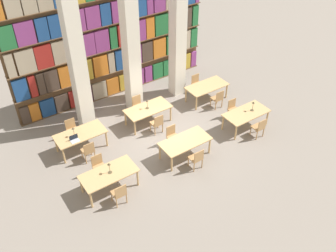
{
  "coord_description": "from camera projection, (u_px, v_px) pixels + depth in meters",
  "views": [
    {
      "loc": [
        -6.3,
        -9.42,
        9.5
      ],
      "look_at": [
        0.0,
        -0.12,
        0.66
      ],
      "focal_mm": 40.0,
      "sensor_mm": 36.0,
      "label": 1
    }
  ],
  "objects": [
    {
      "name": "ground_plane",
      "position": [
        166.0,
        138.0,
        14.78
      ],
      "size": [
        40.0,
        40.0,
        0.0
      ],
      "primitive_type": "plane",
      "color": "gray"
    },
    {
      "name": "bookshelf_bank",
      "position": [
        113.0,
        38.0,
        15.76
      ],
      "size": [
        9.06,
        0.35,
        5.5
      ],
      "color": "brown",
      "rests_on": "ground_plane"
    },
    {
      "name": "pillar_left",
      "position": [
        77.0,
        60.0,
        13.55
      ],
      "size": [
        0.56,
        0.56,
        6.0
      ],
      "color": "silver",
      "rests_on": "ground_plane"
    },
    {
      "name": "pillar_center",
      "position": [
        131.0,
        45.0,
        14.54
      ],
      "size": [
        0.56,
        0.56,
        6.0
      ],
      "color": "silver",
      "rests_on": "ground_plane"
    },
    {
      "name": "pillar_right",
      "position": [
        178.0,
        31.0,
        15.53
      ],
      "size": [
        0.56,
        0.56,
        6.0
      ],
      "color": "silver",
      "rests_on": "ground_plane"
    },
    {
      "name": "reading_table_0",
      "position": [
        109.0,
        175.0,
        12.27
      ],
      "size": [
        1.87,
        0.93,
        0.73
      ],
      "color": "tan",
      "rests_on": "ground_plane"
    },
    {
      "name": "chair_0",
      "position": [
        119.0,
        193.0,
        11.89
      ],
      "size": [
        0.42,
        0.4,
        0.87
      ],
      "color": "tan",
      "rests_on": "ground_plane"
    },
    {
      "name": "chair_1",
      "position": [
        99.0,
        166.0,
        12.86
      ],
      "size": [
        0.42,
        0.4,
        0.87
      ],
      "rotation": [
        0.0,
        0.0,
        3.14
      ],
      "color": "tan",
      "rests_on": "ground_plane"
    },
    {
      "name": "desk_lamp_0",
      "position": [
        109.0,
        166.0,
        12.07
      ],
      "size": [
        0.14,
        0.14,
        0.42
      ],
      "color": "brown",
      "rests_on": "reading_table_0"
    },
    {
      "name": "reading_table_1",
      "position": [
        185.0,
        142.0,
        13.55
      ],
      "size": [
        1.87,
        0.93,
        0.73
      ],
      "color": "tan",
      "rests_on": "ground_plane"
    },
    {
      "name": "chair_2",
      "position": [
        197.0,
        158.0,
        13.16
      ],
      "size": [
        0.42,
        0.4,
        0.87
      ],
      "color": "tan",
      "rests_on": "ground_plane"
    },
    {
      "name": "chair_3",
      "position": [
        173.0,
        136.0,
        14.14
      ],
      "size": [
        0.42,
        0.4,
        0.87
      ],
      "rotation": [
        0.0,
        0.0,
        3.14
      ],
      "color": "tan",
      "rests_on": "ground_plane"
    },
    {
      "name": "reading_table_2",
      "position": [
        246.0,
        114.0,
        14.91
      ],
      "size": [
        1.87,
        0.93,
        0.73
      ],
      "color": "tan",
      "rests_on": "ground_plane"
    },
    {
      "name": "chair_4",
      "position": [
        259.0,
        127.0,
        14.55
      ],
      "size": [
        0.42,
        0.4,
        0.87
      ],
      "color": "tan",
      "rests_on": "ground_plane"
    },
    {
      "name": "chair_5",
      "position": [
        233.0,
        109.0,
        15.52
      ],
      "size": [
        0.42,
        0.4,
        0.87
      ],
      "rotation": [
        0.0,
        0.0,
        3.14
      ],
      "color": "tan",
      "rests_on": "ground_plane"
    },
    {
      "name": "desk_lamp_1",
      "position": [
        253.0,
        105.0,
        14.81
      ],
      "size": [
        0.14,
        0.14,
        0.42
      ],
      "color": "brown",
      "rests_on": "reading_table_2"
    },
    {
      "name": "reading_table_3",
      "position": [
        80.0,
        135.0,
        13.87
      ],
      "size": [
        1.87,
        0.93,
        0.73
      ],
      "color": "tan",
      "rests_on": "ground_plane"
    },
    {
      "name": "chair_6",
      "position": [
        88.0,
        150.0,
        13.48
      ],
      "size": [
        0.42,
        0.4,
        0.87
      ],
      "color": "tan",
      "rests_on": "ground_plane"
    },
    {
      "name": "chair_7",
      "position": [
        72.0,
        129.0,
        14.45
      ],
      "size": [
        0.42,
        0.4,
        0.87
      ],
      "rotation": [
        0.0,
        0.0,
        3.14
      ],
      "color": "tan",
      "rests_on": "ground_plane"
    },
    {
      "name": "desk_lamp_2",
      "position": [
        73.0,
        130.0,
        13.55
      ],
      "size": [
        0.14,
        0.14,
        0.4
      ],
      "color": "brown",
      "rests_on": "reading_table_3"
    },
    {
      "name": "laptop",
      "position": [
        75.0,
        140.0,
        13.49
      ],
      "size": [
        0.32,
        0.22,
        0.21
      ],
      "color": "silver",
      "rests_on": "reading_table_3"
    },
    {
      "name": "reading_table_4",
      "position": [
        148.0,
        110.0,
        15.14
      ],
      "size": [
        1.87,
        0.93,
        0.73
      ],
      "color": "tan",
      "rests_on": "ground_plane"
    },
    {
      "name": "chair_8",
      "position": [
        157.0,
        123.0,
        14.75
      ],
      "size": [
        0.42,
        0.4,
        0.87
      ],
      "color": "tan",
      "rests_on": "ground_plane"
    },
    {
      "name": "chair_9",
      "position": [
        138.0,
        105.0,
        15.73
      ],
      "size": [
        0.42,
        0.4,
        0.87
      ],
      "rotation": [
        0.0,
        0.0,
        3.14
      ],
      "color": "tan",
      "rests_on": "ground_plane"
    },
    {
      "name": "desk_lamp_3",
      "position": [
        147.0,
        103.0,
        14.93
      ],
      "size": [
        0.14,
        0.14,
        0.4
      ],
      "color": "brown",
      "rests_on": "reading_table_4"
    },
    {
      "name": "reading_table_5",
      "position": [
        207.0,
        87.0,
        16.49
      ],
      "size": [
        1.87,
        0.93,
        0.73
      ],
      "color": "tan",
      "rests_on": "ground_plane"
    },
    {
      "name": "chair_10",
      "position": [
        218.0,
        98.0,
        16.12
      ],
      "size": [
        0.42,
        0.4,
        0.87
      ],
      "color": "tan",
      "rests_on": "ground_plane"
    },
    {
      "name": "chair_11",
      "position": [
        197.0,
        83.0,
        17.09
      ],
      "size": [
        0.42,
        0.4,
        0.87
      ],
      "rotation": [
        0.0,
        0.0,
        3.14
      ],
      "color": "tan",
      "rests_on": "ground_plane"
    }
  ]
}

